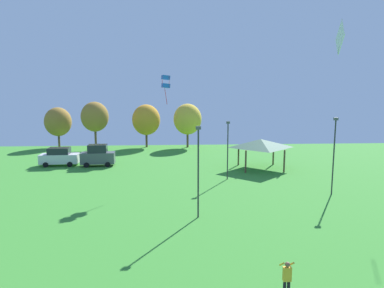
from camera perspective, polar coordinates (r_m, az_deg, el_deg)
person_standing_near_foreground at (r=16.59m, az=15.54°, el=-20.64°), size 0.52×0.51×1.78m
kite_flying_5 at (r=27.59m, az=23.45°, el=16.04°), size 0.61×2.49×2.55m
kite_flying_9 at (r=35.63m, az=-4.40°, el=10.31°), size 0.97×0.94×3.00m
parked_car_leftmost at (r=46.13m, az=-21.22°, el=-1.98°), size 4.73×2.27×2.29m
parked_car_second_from_left at (r=44.36m, az=-15.42°, el=-1.88°), size 4.21×2.11×2.70m
park_pavilion at (r=41.80m, az=11.38°, el=0.10°), size 5.80×5.54×3.60m
light_post_0 at (r=35.93m, az=5.97°, el=-0.48°), size 0.36×0.20×6.15m
light_post_1 at (r=32.72m, az=22.58°, el=-1.25°), size 0.36×0.20×6.92m
light_post_2 at (r=24.56m, az=1.05°, el=-3.87°), size 0.36×0.20×6.71m
treeline_tree_0 at (r=61.85m, az=-21.43°, el=3.46°), size 4.41×4.41×6.73m
treeline_tree_1 at (r=57.48m, az=-15.90°, el=4.38°), size 4.39×4.39×7.72m
treeline_tree_2 at (r=58.17m, az=-7.64°, el=4.01°), size 4.68×4.68×7.21m
treeline_tree_3 at (r=57.45m, az=-0.75°, el=4.15°), size 4.70×4.70×7.33m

